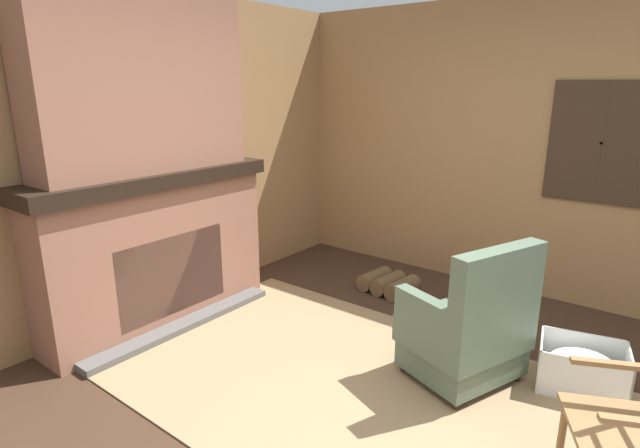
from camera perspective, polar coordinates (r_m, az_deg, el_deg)
ground_plane at (r=3.08m, az=8.62°, el=-21.79°), size 14.00×14.00×0.00m
wood_panel_wall_left at (r=4.21m, az=-20.87°, el=6.98°), size 0.06×5.38×2.60m
wood_panel_wall_back at (r=4.76m, az=24.02°, el=7.59°), size 5.38×0.09×2.60m
fireplace_hearth at (r=4.15m, az=-18.12°, el=-2.70°), size 0.63×1.96×1.23m
chimney_breast at (r=3.97m, az=-19.85°, el=15.40°), size 0.37×1.64×1.36m
area_rug at (r=3.34m, az=4.47°, el=-18.12°), size 3.41×2.01×0.01m
armchair at (r=3.37m, az=16.61°, el=-11.55°), size 0.79×0.85×0.96m
firewood_stack at (r=4.72m, az=7.80°, el=-6.71°), size 0.52×0.42×0.16m
laundry_basket at (r=3.64m, az=27.76°, el=-14.33°), size 0.58×0.48×0.30m
oil_lamp_vase at (r=3.77m, az=-26.45°, el=5.82°), size 0.10×0.10×0.27m
storage_case at (r=4.23m, az=-15.60°, el=7.23°), size 0.14×0.27×0.11m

